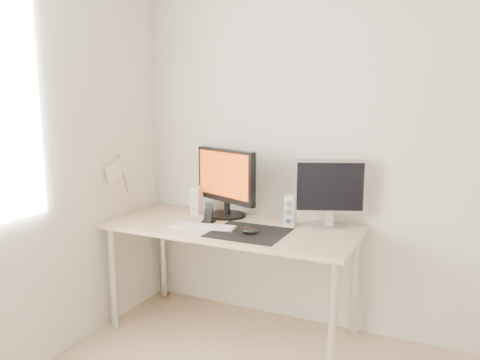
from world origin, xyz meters
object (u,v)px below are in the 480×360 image
(main_monitor, at_px, (226,180))
(phone_dock, at_px, (209,216))
(keyboard, at_px, (203,227))
(second_monitor, at_px, (330,190))
(speaker_right, at_px, (290,211))
(mouse, at_px, (249,231))
(speaker_left, at_px, (196,201))
(desk, at_px, (232,237))

(main_monitor, distance_m, phone_dock, 0.29)
(main_monitor, relative_size, keyboard, 1.21)
(second_monitor, bearing_deg, main_monitor, -178.64)
(phone_dock, bearing_deg, speaker_right, 15.38)
(speaker_right, bearing_deg, mouse, -119.92)
(main_monitor, height_order, keyboard, main_monitor)
(main_monitor, height_order, second_monitor, main_monitor)
(speaker_left, relative_size, phone_dock, 1.48)
(speaker_left, bearing_deg, speaker_right, -1.28)
(desk, xyz_separation_m, main_monitor, (-0.14, 0.19, 0.33))
(desk, height_order, second_monitor, second_monitor)
(second_monitor, xyz_separation_m, speaker_left, (-0.93, -0.05, -0.14))
(main_monitor, bearing_deg, speaker_right, -6.16)
(mouse, bearing_deg, keyboard, 177.99)
(mouse, xyz_separation_m, phone_dock, (-0.35, 0.14, 0.02))
(mouse, bearing_deg, second_monitor, 41.75)
(second_monitor, xyz_separation_m, speaker_right, (-0.23, -0.07, -0.14))
(mouse, relative_size, second_monitor, 0.25)
(main_monitor, height_order, speaker_right, main_monitor)
(mouse, height_order, phone_dock, phone_dock)
(speaker_left, bearing_deg, phone_dock, -40.62)
(mouse, distance_m, speaker_right, 0.33)
(mouse, height_order, keyboard, mouse)
(desk, distance_m, main_monitor, 0.41)
(second_monitor, height_order, keyboard, second_monitor)
(second_monitor, bearing_deg, keyboard, -154.85)
(desk, xyz_separation_m, keyboard, (-0.14, -0.13, 0.09))
(second_monitor, distance_m, keyboard, 0.83)
(main_monitor, relative_size, speaker_left, 2.63)
(phone_dock, bearing_deg, keyboard, -77.97)
(desk, xyz_separation_m, phone_dock, (-0.17, -0.00, 0.12))
(speaker_left, relative_size, keyboard, 0.46)
(second_monitor, height_order, phone_dock, second_monitor)
(speaker_left, height_order, phone_dock, speaker_left)
(second_monitor, bearing_deg, mouse, -138.25)
(speaker_right, distance_m, keyboard, 0.56)
(speaker_right, bearing_deg, keyboard, -151.26)
(keyboard, distance_m, phone_dock, 0.13)
(speaker_left, height_order, keyboard, speaker_left)
(desk, height_order, speaker_right, speaker_right)
(second_monitor, relative_size, speaker_right, 2.18)
(speaker_left, xyz_separation_m, speaker_right, (0.70, -0.02, 0.00))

